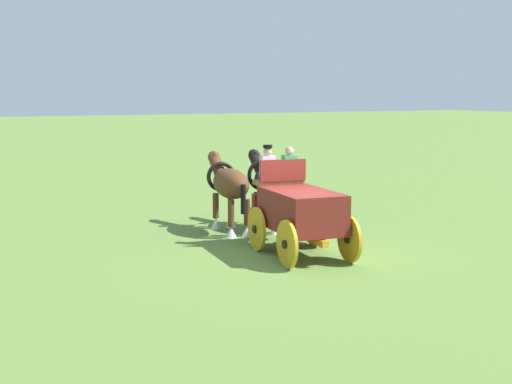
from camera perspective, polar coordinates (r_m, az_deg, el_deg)
ground_plane at (r=17.38m, az=3.64°, el=-5.15°), size 220.00×220.00×0.00m
show_wagon at (r=17.33m, az=3.42°, el=-1.45°), size 5.41×2.05×2.62m
draft_horse_near at (r=20.19m, az=-2.17°, el=0.55°), size 3.04×1.11×2.20m
draft_horse_off at (r=20.62m, az=1.27°, el=0.74°), size 3.07×1.19×2.21m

